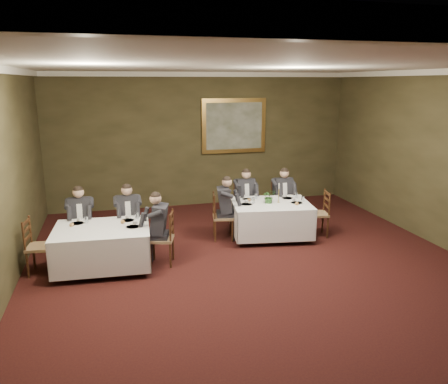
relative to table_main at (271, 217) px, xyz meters
name	(u,v)px	position (x,y,z in m)	size (l,w,h in m)	color
ground	(264,282)	(-0.87, -2.02, -0.45)	(10.00, 10.00, 0.00)	black
ceiling	(269,65)	(-0.87, -2.02, 3.05)	(8.00, 10.00, 0.10)	silver
back_wall	(202,140)	(-0.87, 2.98, 1.30)	(8.00, 0.10, 3.50)	#302C18
crown_molding	(269,69)	(-0.87, -2.02, 2.99)	(8.00, 10.00, 0.12)	white
table_main	(271,217)	(0.00, 0.00, 0.00)	(1.81, 1.48, 0.67)	black
table_second	(103,245)	(-3.47, -0.78, 0.00)	(1.74, 1.36, 0.67)	black
chair_main_backleft	(244,214)	(-0.31, 0.90, -0.17)	(0.46, 0.44, 1.00)	olive
diner_main_backleft	(245,204)	(-0.31, 0.89, 0.06)	(0.44, 0.50, 1.35)	black
chair_main_backright	(281,212)	(0.56, 0.77, -0.17)	(0.45, 0.43, 1.00)	olive
diner_main_backright	(282,203)	(0.56, 0.76, 0.06)	(0.43, 0.49, 1.35)	black
chair_main_endleft	(223,226)	(-1.03, 0.15, -0.17)	(0.49, 0.51, 1.00)	olive
diner_main_endleft	(223,216)	(-1.02, 0.15, 0.06)	(0.54, 0.48, 1.35)	black
chair_main_endright	(318,223)	(1.03, -0.15, -0.17)	(0.50, 0.51, 1.00)	olive
chair_sec_backleft	(82,239)	(-3.87, 0.10, -0.17)	(0.44, 0.42, 1.00)	olive
diner_sec_backleft	(81,228)	(-3.87, 0.09, 0.06)	(0.42, 0.48, 1.35)	black
chair_sec_backright	(129,236)	(-2.98, 0.05, -0.17)	(0.44, 0.42, 1.00)	olive
diner_sec_backright	(129,225)	(-2.98, 0.04, 0.06)	(0.42, 0.48, 1.35)	black
chair_sec_endright	(162,249)	(-2.42, -0.84, -0.17)	(0.52, 0.53, 1.00)	olive
diner_sec_endright	(161,237)	(-2.43, -0.84, 0.06)	(0.57, 0.51, 1.35)	black
chair_sec_endleft	(41,258)	(-4.52, -0.71, -0.17)	(0.47, 0.49, 1.00)	olive
centerpiece	(269,196)	(-0.05, 0.00, 0.47)	(0.27, 0.24, 0.30)	#2D5926
candlestick	(279,195)	(0.16, 0.00, 0.47)	(0.06, 0.06, 0.43)	gold
place_setting_table_main	(250,197)	(-0.33, 0.43, 0.35)	(0.33, 0.31, 0.14)	white
place_setting_table_second	(80,221)	(-3.84, -0.38, 0.35)	(0.33, 0.31, 0.14)	white
painting	(234,126)	(0.00, 2.91, 1.66)	(1.75, 0.09, 1.45)	gold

